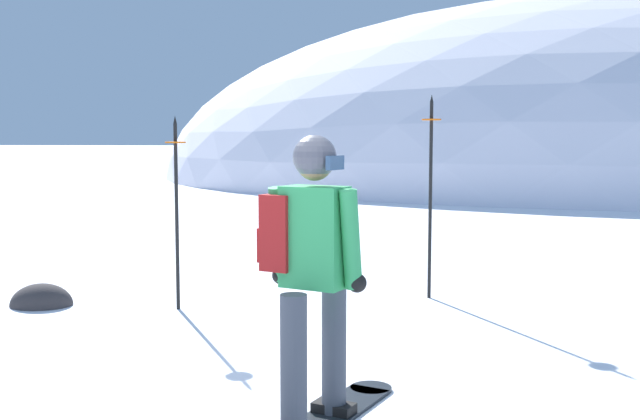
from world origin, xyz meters
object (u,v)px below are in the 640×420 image
at_px(piste_marker_far, 176,200).
at_px(rock_mid, 42,305).
at_px(snowboarder_main, 310,274).
at_px(piste_marker_near, 431,184).

height_order(piste_marker_far, rock_mid, piste_marker_far).
xyz_separation_m(snowboarder_main, piste_marker_far, (-1.73, 2.93, 0.17)).
bearing_deg(rock_mid, piste_marker_far, 0.44).
relative_size(piste_marker_near, rock_mid, 3.38).
bearing_deg(piste_marker_near, snowboarder_main, -101.25).
bearing_deg(piste_marker_near, piste_marker_far, -161.09).
bearing_deg(rock_mid, snowboarder_main, -42.70).
distance_m(snowboarder_main, piste_marker_near, 3.86).
relative_size(snowboarder_main, rock_mid, 2.73).
distance_m(snowboarder_main, rock_mid, 4.40).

